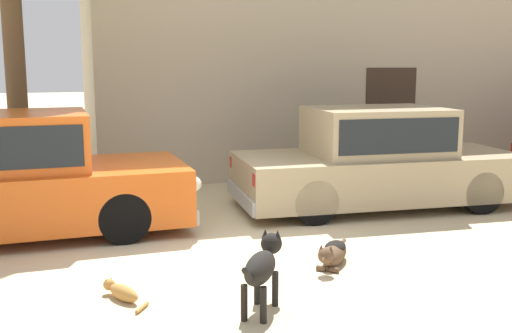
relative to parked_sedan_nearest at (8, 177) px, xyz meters
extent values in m
plane|color=#CCB78E|center=(2.21, -1.14, -0.77)|extent=(80.00, 80.00, 0.00)
cube|color=#D15619|center=(0.01, 0.00, -0.26)|extent=(4.48, 1.93, 0.72)
cube|color=#D15619|center=(-0.03, 0.00, 0.45)|extent=(2.08, 1.62, 0.71)
cube|color=black|center=(-0.03, 0.00, 0.46)|extent=(1.91, 1.64, 0.50)
cube|color=#999BA0|center=(2.21, 0.05, -0.51)|extent=(0.16, 1.80, 0.20)
sphere|color=silver|center=(2.23, 0.79, -0.10)|extent=(0.20, 0.20, 0.20)
sphere|color=silver|center=(2.26, -0.69, -0.10)|extent=(0.20, 0.20, 0.20)
cylinder|color=black|center=(1.33, 0.85, -0.45)|extent=(0.65, 0.21, 0.64)
cylinder|color=black|center=(1.36, -0.79, -0.45)|extent=(0.65, 0.21, 0.64)
cube|color=tan|center=(5.29, 0.03, -0.29)|extent=(4.42, 2.08, 0.67)
cube|color=tan|center=(5.25, 0.03, 0.40)|extent=(2.08, 1.67, 0.71)
cube|color=black|center=(5.25, 0.03, 0.41)|extent=(1.92, 1.69, 0.50)
cube|color=#999BA0|center=(7.42, -0.12, -0.51)|extent=(0.24, 1.76, 0.20)
cube|color=#999BA0|center=(3.16, 0.17, -0.51)|extent=(0.24, 1.76, 0.20)
sphere|color=silver|center=(7.50, 0.60, -0.14)|extent=(0.20, 0.20, 0.20)
cube|color=red|center=(3.21, 0.95, -0.12)|extent=(0.05, 0.18, 0.18)
cube|color=red|center=(3.11, -0.60, -0.12)|extent=(0.05, 0.18, 0.18)
cylinder|color=black|center=(6.63, 0.74, -0.46)|extent=(0.64, 0.24, 0.63)
cylinder|color=black|center=(6.53, -0.85, -0.46)|extent=(0.64, 0.24, 0.63)
cylinder|color=black|center=(4.06, 0.91, -0.46)|extent=(0.64, 0.24, 0.63)
cylinder|color=black|center=(3.95, -0.68, -0.46)|extent=(0.64, 0.24, 0.63)
cube|color=tan|center=(9.35, 5.22, 2.75)|extent=(16.23, 5.39, 7.05)
cube|color=#38281E|center=(6.92, 2.52, 0.28)|extent=(1.10, 0.02, 2.10)
cylinder|color=brown|center=(3.37, -2.55, -0.74)|extent=(0.12, 0.11, 0.06)
cylinder|color=brown|center=(3.26, -2.46, -0.74)|extent=(0.12, 0.11, 0.06)
ellipsoid|color=brown|center=(3.50, -2.28, -0.66)|extent=(0.59, 0.66, 0.23)
ellipsoid|color=black|center=(3.53, -2.24, -0.60)|extent=(0.40, 0.42, 0.12)
sphere|color=brown|center=(3.26, -2.58, -0.56)|extent=(0.17, 0.17, 0.17)
cone|color=brown|center=(3.21, -2.65, -0.58)|extent=(0.13, 0.13, 0.09)
cone|color=brown|center=(3.30, -2.61, -0.49)|extent=(0.08, 0.08, 0.08)
cone|color=brown|center=(3.22, -2.55, -0.49)|extent=(0.08, 0.08, 0.08)
cylinder|color=brown|center=(3.75, -1.95, -0.64)|extent=(0.18, 0.21, 0.07)
cylinder|color=black|center=(2.34, -3.10, -0.61)|extent=(0.06, 0.06, 0.33)
cylinder|color=black|center=(2.48, -3.20, -0.61)|extent=(0.06, 0.06, 0.33)
cylinder|color=black|center=(2.12, -3.43, -0.61)|extent=(0.06, 0.06, 0.33)
cylinder|color=black|center=(2.26, -3.52, -0.61)|extent=(0.06, 0.06, 0.33)
ellipsoid|color=black|center=(2.30, -3.31, -0.35)|extent=(0.53, 0.63, 0.27)
sphere|color=black|center=(2.51, -3.01, -0.24)|extent=(0.20, 0.20, 0.20)
cone|color=black|center=(2.57, -2.92, -0.25)|extent=(0.15, 0.15, 0.11)
cone|color=black|center=(2.46, -2.97, -0.15)|extent=(0.10, 0.10, 0.09)
cone|color=black|center=(2.56, -3.04, -0.15)|extent=(0.10, 0.10, 0.09)
cylinder|color=black|center=(2.09, -3.62, -0.29)|extent=(0.15, 0.19, 0.17)
ellipsoid|color=#B77F3D|center=(1.17, -2.65, -0.70)|extent=(0.32, 0.42, 0.15)
sphere|color=#B77F3D|center=(1.05, -2.45, -0.67)|extent=(0.11, 0.11, 0.11)
cone|color=#B77F3D|center=(1.02, -2.46, -0.63)|extent=(0.05, 0.05, 0.05)
cone|color=#B77F3D|center=(1.07, -2.43, -0.63)|extent=(0.05, 0.05, 0.05)
cylinder|color=#B77F3D|center=(1.30, -2.93, -0.75)|extent=(0.15, 0.20, 0.04)
cylinder|color=brown|center=(0.04, 2.10, 1.19)|extent=(0.31, 0.31, 3.93)
camera|label=1|loc=(0.71, -8.18, 1.44)|focal=42.62mm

